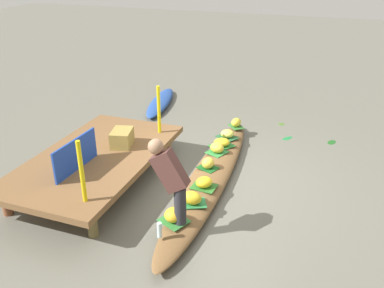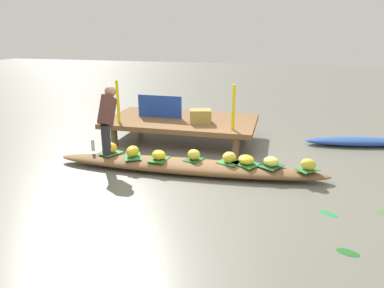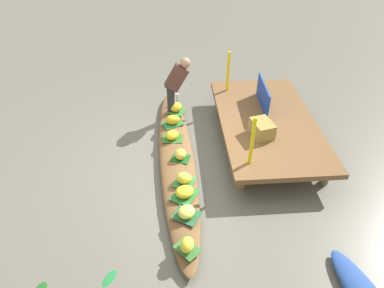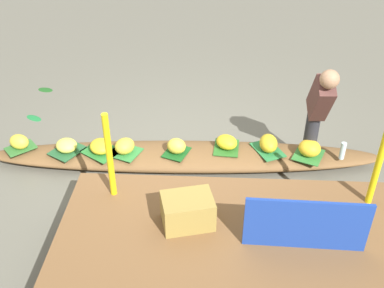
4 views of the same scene
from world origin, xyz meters
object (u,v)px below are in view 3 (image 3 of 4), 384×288
Objects in this scene: banana_bunch_4 at (187,245)px; market_banner at (263,95)px; banana_bunch_2 at (185,192)px; banana_bunch_7 at (181,154)px; vendor_boat at (177,159)px; banana_bunch_6 at (187,212)px; vendor_person at (176,82)px; water_bottle at (177,98)px; banana_bunch_5 at (184,178)px; banana_bunch_0 at (172,135)px; banana_bunch_3 at (173,120)px; banana_bunch_1 at (176,107)px; produce_crate at (262,129)px.

banana_bunch_4 is 3.53m from market_banner.
banana_bunch_2 is 0.89m from banana_bunch_7.
market_banner reaches higher than banana_bunch_2.
banana_bunch_2 reaches higher than vendor_boat.
market_banner is (-1.19, 1.70, 0.43)m from banana_bunch_7.
vendor_person reaches higher than banana_bunch_6.
banana_bunch_4 is at bearing -0.19° from water_bottle.
banana_bunch_5 is 0.97× the size of banana_bunch_6.
banana_bunch_5 reaches higher than banana_bunch_0.
vendor_person is at bearing -3.26° from water_bottle.
vendor_boat is 15.96× the size of banana_bunch_3.
water_bottle is 1.88m from market_banner.
banana_bunch_4 is (3.43, 0.03, -0.01)m from banana_bunch_1.
vendor_person is at bearing -179.88° from banana_bunch_4.
banana_bunch_0 is 2.47m from banana_bunch_4.
banana_bunch_3 is 1.39× the size of water_bottle.
banana_bunch_0 is (-0.49, -0.06, 0.19)m from vendor_boat.
banana_bunch_7 is 2.12m from market_banner.
produce_crate is (-1.52, 1.43, 0.34)m from banana_bunch_6.
vendor_person reaches higher than market_banner.
produce_crate reaches higher than vendor_boat.
banana_bunch_7 is at bearing -178.68° from banana_bunch_6.
banana_bunch_6 reaches higher than vendor_boat.
banana_bunch_5 is (-1.27, 0.03, -0.00)m from banana_bunch_4.
banana_bunch_2 is 0.41m from banana_bunch_6.
banana_bunch_6 is 1.24× the size of water_bottle.
banana_bunch_2 is (0.99, 0.09, 0.18)m from vendor_boat.
vendor_boat is 1.47m from banana_bunch_1.
banana_bunch_5 reaches higher than vendor_boat.
banana_bunch_4 reaches higher than banana_bunch_6.
banana_bunch_3 is at bearing -9.72° from banana_bunch_1.
water_bottle is (-3.23, -0.01, 0.03)m from banana_bunch_6.
banana_bunch_1 reaches higher than banana_bunch_0.
banana_bunch_1 is 1.21× the size of water_bottle.
banana_bunch_6 is (0.41, 0.01, 0.00)m from banana_bunch_2.
banana_bunch_3 is at bearing -11.74° from vendor_person.
vendor_person reaches higher than produce_crate.
banana_bunch_0 reaches higher than vendor_boat.
banana_bunch_6 is 0.26× the size of market_banner.
banana_bunch_3 is 1.70m from banana_bunch_5.
vendor_boat is 18.36× the size of banana_bunch_1.
banana_bunch_2 is 2.82m from water_bottle.
banana_bunch_1 reaches higher than banana_bunch_3.
banana_bunch_6 is at bearing 1.12° from banana_bunch_1.
water_bottle reaches higher than banana_bunch_1.
banana_bunch_0 is 1.67m from produce_crate.
banana_bunch_3 is 1.82m from produce_crate.
banana_bunch_0 is at bearing -6.20° from water_bottle.
banana_bunch_6 is at bearing -32.07° from market_banner.
banana_bunch_7 is 0.22× the size of market_banner.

